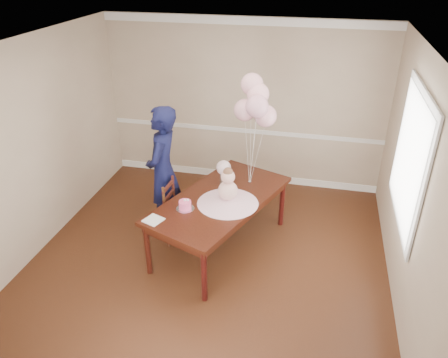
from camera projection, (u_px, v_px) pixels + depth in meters
floor at (205, 269)px, 5.51m from camera, size 4.50×5.00×0.00m
ceiling at (199, 51)px, 4.23m from camera, size 4.50×5.00×0.02m
wall_back at (244, 104)px, 7.02m from camera, size 4.50×0.02×2.70m
wall_front at (96, 355)px, 2.72m from camera, size 4.50×0.02×2.70m
wall_left at (24, 155)px, 5.32m from camera, size 0.02×5.00×2.70m
wall_right at (416, 197)px, 4.43m from camera, size 0.02×5.00×2.70m
chair_rail_trim at (243, 131)px, 7.22m from camera, size 4.50×0.02×0.07m
crown_molding at (245, 21)px, 6.41m from camera, size 4.50×0.02×0.12m
baseboard_trim at (242, 175)px, 7.62m from camera, size 4.50×0.02×0.12m
window_frame at (410, 159)px, 4.77m from camera, size 0.02×1.66×1.56m
window_blinds at (409, 158)px, 4.77m from camera, size 0.01×1.50×1.40m
dining_table_top at (220, 200)px, 5.58m from camera, size 1.68×2.26×0.05m
table_apron at (220, 205)px, 5.62m from camera, size 1.55×2.13×0.10m
table_leg_fl at (148, 249)px, 5.29m from camera, size 0.09×0.09×0.71m
table_leg_fr at (204, 275)px, 4.87m from camera, size 0.09×0.09×0.71m
table_leg_bl at (232, 187)px, 6.65m from camera, size 0.09×0.09×0.71m
table_leg_br at (282, 203)px, 6.23m from camera, size 0.09×0.09×0.71m
baby_skirt at (228, 200)px, 5.43m from camera, size 1.00×1.00×0.10m
baby_torso at (228, 191)px, 5.37m from camera, size 0.24×0.24×0.24m
baby_head at (228, 177)px, 5.28m from camera, size 0.17×0.17×0.17m
baby_hair at (228, 172)px, 5.25m from camera, size 0.12×0.12×0.12m
cake_platter at (185, 209)px, 5.33m from camera, size 0.29×0.29×0.01m
birthday_cake at (185, 205)px, 5.31m from camera, size 0.20×0.20×0.10m
cake_flower_a at (185, 200)px, 5.28m from camera, size 0.03×0.03×0.03m
cake_flower_b at (188, 200)px, 5.28m from camera, size 0.03×0.03×0.03m
rose_vase_near at (224, 180)px, 5.83m from camera, size 0.13×0.13×0.16m
roses_near at (224, 168)px, 5.74m from camera, size 0.19×0.19×0.19m
napkin at (153, 220)px, 5.11m from camera, size 0.26×0.26×0.01m
balloon_weight at (250, 182)px, 5.92m from camera, size 0.05×0.05×0.02m
balloon_a at (245, 110)px, 5.50m from camera, size 0.28×0.28×0.28m
balloon_b at (257, 106)px, 5.31m from camera, size 0.28×0.28×0.28m
balloon_c at (258, 94)px, 5.41m from camera, size 0.28×0.28×0.28m
balloon_d at (252, 84)px, 5.43m from camera, size 0.28×0.28×0.28m
balloon_e at (265, 116)px, 5.45m from camera, size 0.28×0.28×0.28m
balloon_ribbon_a at (247, 153)px, 5.74m from camera, size 0.09×0.04×0.85m
balloon_ribbon_b at (253, 152)px, 5.65m from camera, size 0.08×0.09×0.95m
balloon_ribbon_c at (253, 145)px, 5.70m from camera, size 0.06×0.08×1.05m
balloon_ribbon_d at (251, 141)px, 5.71m from camera, size 0.04×0.13×1.15m
balloon_ribbon_e at (257, 156)px, 5.72m from camera, size 0.16×0.02×0.79m
dining_chair_seat at (183, 217)px, 5.82m from camera, size 0.41×0.41×0.05m
chair_leg_fl at (168, 235)px, 5.82m from camera, size 0.04×0.04×0.39m
chair_leg_fr at (191, 239)px, 5.75m from camera, size 0.04×0.04×0.39m
chair_leg_bl at (176, 222)px, 6.10m from camera, size 0.04×0.04×0.39m
chair_leg_br at (199, 225)px, 6.02m from camera, size 0.04×0.04×0.39m
chair_back_post_l at (164, 205)px, 5.60m from camera, size 0.04×0.04×0.51m
chair_back_post_r at (173, 192)px, 5.88m from camera, size 0.04×0.04×0.51m
chair_slat_low at (169, 205)px, 5.79m from camera, size 0.04×0.36×0.05m
chair_slat_mid at (169, 196)px, 5.72m from camera, size 0.04×0.36×0.05m
chair_slat_top at (168, 186)px, 5.66m from camera, size 0.04×0.36×0.05m
woman at (163, 172)px, 5.88m from camera, size 0.47×0.68×1.84m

